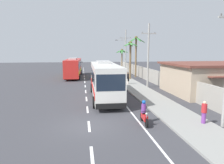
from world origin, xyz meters
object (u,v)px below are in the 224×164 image
object	(u,v)px
coach_bus_foreground	(105,79)
palm_third	(136,50)
pedestrian_near_kerb	(128,78)
roadside_building	(217,78)
pedestrian_midwalk	(204,112)
coach_bus_far_lane	(73,67)
motorcycle_beside_bus	(115,81)
utility_pole_mid	(148,55)
utility_pole_far	(125,51)
palm_nearest	(122,55)
palm_second	(130,54)
motorcycle_trailing	(144,114)

from	to	relation	value
coach_bus_foreground	palm_third	world-z (taller)	palm_third
pedestrian_near_kerb	palm_third	size ratio (longest dim) A/B	0.22
roadside_building	pedestrian_near_kerb	bearing A→B (deg)	141.67
pedestrian_midwalk	roadside_building	xyz separation A→B (m)	(7.77, 9.66, 0.89)
coach_bus_foreground	coach_bus_far_lane	bearing A→B (deg)	102.24
pedestrian_near_kerb	motorcycle_beside_bus	bearing A→B (deg)	113.95
utility_pole_mid	utility_pole_far	world-z (taller)	utility_pole_far
coach_bus_far_lane	utility_pole_far	xyz separation A→B (m)	(10.54, 2.04, 3.02)
coach_bus_far_lane	pedestrian_midwalk	distance (m)	29.23
coach_bus_far_lane	utility_pole_far	world-z (taller)	utility_pole_far
motorcycle_beside_bus	utility_pole_far	distance (m)	14.02
palm_nearest	palm_second	bearing A→B (deg)	-93.75
utility_pole_far	roadside_building	distance (m)	21.32
pedestrian_midwalk	motorcycle_beside_bus	bearing A→B (deg)	126.22
coach_bus_foreground	roadside_building	world-z (taller)	coach_bus_foreground
motorcycle_beside_bus	motorcycle_trailing	world-z (taller)	motorcycle_beside_bus
roadside_building	palm_nearest	bearing A→B (deg)	105.74
pedestrian_midwalk	utility_pole_far	world-z (taller)	utility_pole_far
coach_bus_far_lane	palm_second	bearing A→B (deg)	-26.78
pedestrian_near_kerb	motorcycle_trailing	bearing A→B (deg)	-165.72
motorcycle_beside_bus	utility_pole_mid	bearing A→B (deg)	-29.01
pedestrian_near_kerb	utility_pole_mid	distance (m)	4.73
utility_pole_far	roadside_building	world-z (taller)	utility_pole_far
palm_nearest	roadside_building	world-z (taller)	palm_nearest
utility_pole_mid	palm_third	world-z (taller)	utility_pole_mid
pedestrian_midwalk	palm_third	bearing A→B (deg)	110.36
motorcycle_beside_bus	palm_second	xyz separation A→B (m)	(3.61, 5.61, 3.79)
utility_pole_far	palm_nearest	size ratio (longest dim) A/B	1.70
pedestrian_near_kerb	pedestrian_midwalk	size ratio (longest dim) A/B	1.12
roadside_building	coach_bus_far_lane	bearing A→B (deg)	134.36
coach_bus_far_lane	utility_pole_mid	world-z (taller)	utility_pole_mid
coach_bus_far_lane	motorcycle_beside_bus	distance (m)	12.46
coach_bus_far_lane	motorcycle_trailing	world-z (taller)	coach_bus_far_lane
coach_bus_foreground	utility_pole_far	size ratio (longest dim) A/B	1.21
motorcycle_trailing	palm_nearest	world-z (taller)	palm_nearest
motorcycle_beside_bus	motorcycle_trailing	bearing A→B (deg)	-91.93
coach_bus_far_lane	utility_pole_mid	distance (m)	16.89
motorcycle_beside_bus	motorcycle_trailing	distance (m)	16.04
coach_bus_foreground	utility_pole_far	distance (m)	21.67
motorcycle_beside_bus	utility_pole_mid	distance (m)	6.11
utility_pole_far	palm_nearest	xyz separation A→B (m)	(0.15, 4.17, -0.89)
coach_bus_foreground	pedestrian_near_kerb	size ratio (longest dim) A/B	6.54
pedestrian_near_kerb	palm_nearest	xyz separation A→B (m)	(2.41, 16.81, 3.02)
motorcycle_beside_bus	utility_pole_far	xyz separation A→B (m)	(4.19, 12.68, 4.27)
pedestrian_near_kerb	palm_nearest	world-z (taller)	palm_nearest
motorcycle_trailing	pedestrian_midwalk	size ratio (longest dim) A/B	1.28
motorcycle_beside_bus	utility_pole_far	world-z (taller)	utility_pole_far
pedestrian_midwalk	utility_pole_mid	bearing A→B (deg)	111.77
motorcycle_trailing	coach_bus_far_lane	bearing A→B (deg)	102.29
utility_pole_mid	palm_third	bearing A→B (deg)	83.56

